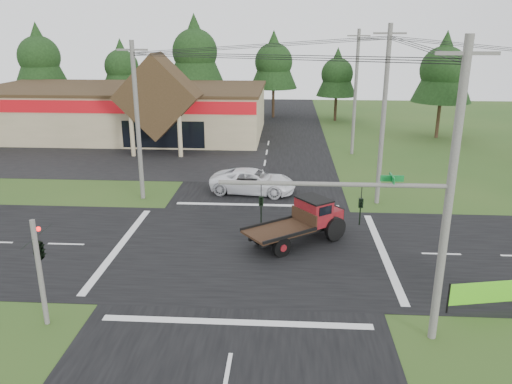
{
  "coord_description": "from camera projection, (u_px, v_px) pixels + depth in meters",
  "views": [
    {
      "loc": [
        1.86,
        -24.16,
        11.11
      ],
      "look_at": [
        0.16,
        3.09,
        2.2
      ],
      "focal_mm": 35.0,
      "sensor_mm": 36.0,
      "label": 1
    }
  ],
  "objects": [
    {
      "name": "utility_pole_ne",
      "position": [
        383.0,
        116.0,
        31.77
      ],
      "size": [
        2.0,
        0.3,
        11.5
      ],
      "color": "#595651",
      "rests_on": "ground"
    },
    {
      "name": "antique_flatbed_truck",
      "position": [
        297.0,
        222.0,
        26.88
      ],
      "size": [
        5.94,
        5.26,
        2.42
      ],
      "primitive_type": null,
      "rotation": [
        0.0,
        0.0,
        -0.92
      ],
      "color": "#580C16",
      "rests_on": "ground"
    },
    {
      "name": "tree_row_c",
      "position": [
        195.0,
        49.0,
        63.27
      ],
      "size": [
        7.28,
        7.28,
        13.13
      ],
      "color": "#332316",
      "rests_on": "ground"
    },
    {
      "name": "tree_row_a",
      "position": [
        39.0,
        55.0,
        63.72
      ],
      "size": [
        6.72,
        6.72,
        12.12
      ],
      "color": "#332316",
      "rests_on": "ground"
    },
    {
      "name": "tree_side_ne",
      "position": [
        444.0,
        67.0,
        51.59
      ],
      "size": [
        6.16,
        6.16,
        11.11
      ],
      "color": "#332316",
      "rests_on": "ground"
    },
    {
      "name": "utility_pole_nw",
      "position": [
        137.0,
        121.0,
        32.88
      ],
      "size": [
        2.0,
        0.3,
        10.5
      ],
      "color": "#595651",
      "rests_on": "ground"
    },
    {
      "name": "road_ew",
      "position": [
        249.0,
        249.0,
        26.48
      ],
      "size": [
        120.0,
        12.0,
        0.02
      ],
      "primitive_type": "cube",
      "color": "black",
      "rests_on": "ground"
    },
    {
      "name": "ground",
      "position": [
        249.0,
        249.0,
        26.48
      ],
      "size": [
        120.0,
        120.0,
        0.0
      ],
      "primitive_type": "plane",
      "color": "#2A4B1B",
      "rests_on": "ground"
    },
    {
      "name": "utility_pole_nr",
      "position": [
        449.0,
        196.0,
        17.17
      ],
      "size": [
        2.0,
        0.3,
        11.0
      ],
      "color": "#595651",
      "rests_on": "ground"
    },
    {
      "name": "white_pickup",
      "position": [
        253.0,
        181.0,
        35.46
      ],
      "size": [
        6.36,
        3.58,
        1.68
      ],
      "primitive_type": "imported",
      "rotation": [
        0.0,
        0.0,
        1.43
      ],
      "color": "white",
      "rests_on": "ground"
    },
    {
      "name": "traffic_signal_mast",
      "position": [
        397.0,
        228.0,
        17.65
      ],
      "size": [
        8.12,
        0.24,
        7.0
      ],
      "color": "#595651",
      "rests_on": "ground"
    },
    {
      "name": "tree_row_e",
      "position": [
        337.0,
        72.0,
        62.09
      ],
      "size": [
        5.04,
        5.04,
        9.09
      ],
      "color": "#332316",
      "rests_on": "ground"
    },
    {
      "name": "road_ns",
      "position": [
        249.0,
        249.0,
        26.48
      ],
      "size": [
        12.0,
        120.0,
        0.02
      ],
      "primitive_type": "cube",
      "color": "black",
      "rests_on": "ground"
    },
    {
      "name": "traffic_signal_corner",
      "position": [
        37.0,
        240.0,
        18.88
      ],
      "size": [
        0.53,
        2.48,
        4.4
      ],
      "color": "#595651",
      "rests_on": "ground"
    },
    {
      "name": "cvs_building",
      "position": [
        127.0,
        109.0,
        54.61
      ],
      "size": [
        30.4,
        18.2,
        9.19
      ],
      "color": "tan",
      "rests_on": "ground"
    },
    {
      "name": "utility_pole_n",
      "position": [
        355.0,
        92.0,
        45.1
      ],
      "size": [
        2.0,
        0.3,
        11.2
      ],
      "color": "#595651",
      "rests_on": "ground"
    },
    {
      "name": "parking_apron",
      "position": [
        112.0,
        158.0,
        45.33
      ],
      "size": [
        28.0,
        14.0,
        0.02
      ],
      "primitive_type": "cube",
      "color": "black",
      "rests_on": "ground"
    },
    {
      "name": "tree_row_d",
      "position": [
        274.0,
        60.0,
        64.04
      ],
      "size": [
        6.16,
        6.16,
        11.11
      ],
      "color": "#332316",
      "rests_on": "ground"
    },
    {
      "name": "roadside_banner",
      "position": [
        493.0,
        295.0,
        20.56
      ],
      "size": [
        3.92,
        0.9,
        1.36
      ],
      "primitive_type": null,
      "rotation": [
        0.0,
        0.0,
        0.2
      ],
      "color": "#4EBB18",
      "rests_on": "ground"
    },
    {
      "name": "tree_row_b",
      "position": [
        121.0,
        65.0,
        65.44
      ],
      "size": [
        5.6,
        5.6,
        10.1
      ],
      "color": "#332316",
      "rests_on": "ground"
    }
  ]
}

